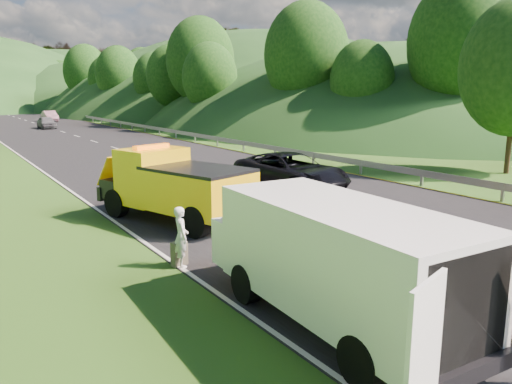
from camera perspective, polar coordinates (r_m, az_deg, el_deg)
ground at (r=14.15m, az=7.82°, el=-6.85°), size 320.00×320.00×0.00m
road_surface at (r=51.67m, az=-19.79°, el=6.02°), size 14.00×200.00×0.02m
guardrail at (r=65.61m, az=-16.15°, el=7.29°), size 0.06×140.00×1.52m
tree_line_right at (r=77.12m, az=-8.70°, el=8.19°), size 14.00×140.00×14.00m
tow_truck at (r=17.27m, az=-9.39°, el=0.78°), size 3.86×6.33×2.56m
white_van at (r=9.61m, az=8.98°, el=-7.35°), size 3.70×6.87×2.40m
woman at (r=13.08m, az=-8.45°, el=-8.42°), size 0.52×0.64×1.56m
child at (r=11.79m, az=0.72°, el=-10.60°), size 0.55×0.48×0.95m
worker at (r=10.47m, az=23.68°, el=-14.63°), size 1.11×0.70×1.64m
suitcase at (r=13.06m, az=-8.77°, el=-6.99°), size 0.43×0.28×0.64m
spare_tire at (r=9.88m, az=26.17°, el=-16.48°), size 0.65×0.65×0.20m
passing_suv at (r=22.77m, az=3.98°, el=0.32°), size 3.26×6.10×1.63m
dist_car_a at (r=63.09m, az=-22.77°, el=6.69°), size 1.67×4.14×1.41m
dist_car_b at (r=76.93m, az=-22.46°, el=7.45°), size 1.58×4.53×1.49m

